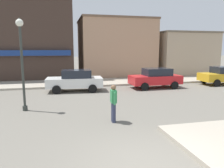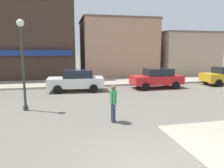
{
  "view_description": "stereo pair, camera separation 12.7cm",
  "coord_description": "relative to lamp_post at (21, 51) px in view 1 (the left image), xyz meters",
  "views": [
    {
      "loc": [
        -2.2,
        -5.06,
        3.1
      ],
      "look_at": [
        0.06,
        4.5,
        1.5
      ],
      "focal_mm": 35.0,
      "sensor_mm": 36.0,
      "label": 1
    },
    {
      "loc": [
        -2.07,
        -5.09,
        3.1
      ],
      "look_at": [
        0.06,
        4.5,
        1.5
      ],
      "focal_mm": 35.0,
      "sensor_mm": 36.0,
      "label": 2
    }
  ],
  "objects": [
    {
      "name": "parked_car_second",
      "position": [
        9.12,
        4.45,
        -2.15
      ],
      "size": [
        4.04,
        1.96,
        1.56
      ],
      "color": "red",
      "rests_on": "ground"
    },
    {
      "name": "building_storefront_left_mid",
      "position": [
        16.05,
        12.6,
        -0.47
      ],
      "size": [
        6.79,
        5.91,
        4.97
      ],
      "color": "tan",
      "rests_on": "ground"
    },
    {
      "name": "building_storefront_left_near",
      "position": [
        8.05,
        13.49,
        0.22
      ],
      "size": [
        8.13,
        6.81,
        6.34
      ],
      "color": "tan",
      "rests_on": "ground"
    },
    {
      "name": "lamp_post",
      "position": [
        0.0,
        0.0,
        0.0
      ],
      "size": [
        0.36,
        0.36,
        4.54
      ],
      "color": "#333833",
      "rests_on": "ground"
    },
    {
      "name": "building_corner_shop",
      "position": [
        -2.67,
        13.58,
        1.34
      ],
      "size": [
        11.9,
        7.67,
        8.6
      ],
      "color": "#3D2D26",
      "rests_on": "ground"
    },
    {
      "name": "ground_plane",
      "position": [
        4.02,
        -6.35,
        -2.96
      ],
      "size": [
        160.0,
        160.0,
        0.0
      ],
      "primitive_type": "plane",
      "color": "#6B665B"
    },
    {
      "name": "parked_car_third",
      "position": [
        15.59,
        4.68,
        -2.15
      ],
      "size": [
        4.02,
        1.91,
        1.56
      ],
      "color": "gold",
      "rests_on": "ground"
    },
    {
      "name": "parked_car_nearest",
      "position": [
        2.82,
        4.57,
        -2.15
      ],
      "size": [
        4.1,
        2.07,
        1.56
      ],
      "color": "white",
      "rests_on": "ground"
    },
    {
      "name": "kerb_far",
      "position": [
        4.02,
        7.98,
        -2.88
      ],
      "size": [
        80.0,
        4.0,
        0.15
      ],
      "primitive_type": "cube",
      "color": "#A89E8C",
      "rests_on": "ground"
    },
    {
      "name": "pedestrian_crossing_near",
      "position": [
        3.94,
        -2.72,
        -2.09
      ],
      "size": [
        0.23,
        0.55,
        1.61
      ],
      "color": "#2D334C",
      "rests_on": "ground"
    }
  ]
}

